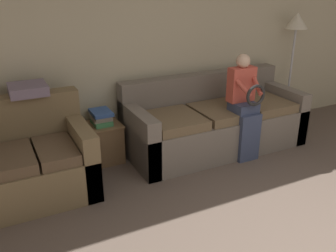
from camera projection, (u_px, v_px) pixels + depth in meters
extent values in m
cube|color=#BCB293|center=(173.00, 44.00, 4.70)|extent=(7.88, 0.06, 2.55)
cube|color=#70665B|center=(215.00, 131.00, 4.76)|extent=(2.26, 0.92, 0.47)
cube|color=#70665B|center=(202.00, 90.00, 4.89)|extent=(2.26, 0.20, 0.44)
cube|color=#70665B|center=(138.00, 138.00, 4.29)|extent=(0.16, 0.92, 0.69)
cube|color=#70665B|center=(279.00, 110.00, 5.16)|extent=(0.16, 0.92, 0.69)
cube|color=brown|center=(174.00, 121.00, 4.30)|extent=(0.61, 0.68, 0.11)
cube|color=brown|center=(221.00, 112.00, 4.57)|extent=(0.61, 0.68, 0.11)
cube|color=brown|center=(262.00, 104.00, 4.84)|extent=(0.61, 0.68, 0.11)
cube|color=brown|center=(17.00, 179.00, 3.68)|extent=(1.48, 0.89, 0.43)
cube|color=brown|center=(6.00, 122.00, 3.79)|extent=(1.48, 0.20, 0.53)
cube|color=brown|center=(82.00, 154.00, 3.91)|extent=(0.16, 0.89, 0.69)
cube|color=brown|center=(14.00, 159.00, 3.50)|extent=(0.36, 0.65, 0.11)
cube|color=brown|center=(56.00, 151.00, 3.66)|extent=(0.36, 0.65, 0.11)
cube|color=#384260|center=(248.00, 138.00, 4.43)|extent=(0.28, 0.10, 0.58)
cube|color=#384260|center=(243.00, 107.00, 4.42)|extent=(0.28, 0.28, 0.11)
cube|color=#C64C3D|center=(241.00, 84.00, 4.38)|extent=(0.32, 0.14, 0.41)
sphere|color=#DBB293|center=(243.00, 61.00, 4.27)|extent=(0.16, 0.16, 0.16)
torus|color=black|center=(256.00, 95.00, 4.18)|extent=(0.25, 0.04, 0.25)
cylinder|color=#C64C3D|center=(241.00, 86.00, 4.21)|extent=(0.12, 0.31, 0.23)
cylinder|color=#C64C3D|center=(256.00, 83.00, 4.30)|extent=(0.12, 0.31, 0.23)
cube|color=brown|center=(103.00, 142.00, 4.44)|extent=(0.40, 0.39, 0.47)
cube|color=brown|center=(102.00, 125.00, 4.35)|extent=(0.42, 0.41, 0.02)
cube|color=#3D8451|center=(102.00, 122.00, 4.34)|extent=(0.20, 0.26, 0.06)
cube|color=gray|center=(101.00, 118.00, 4.32)|extent=(0.21, 0.23, 0.03)
cube|color=gray|center=(101.00, 115.00, 4.31)|extent=(0.19, 0.29, 0.03)
cube|color=#33569E|center=(101.00, 113.00, 4.29)|extent=(0.22, 0.30, 0.04)
cylinder|color=#2D2B28|center=(284.00, 121.00, 5.68)|extent=(0.26, 0.26, 0.02)
cylinder|color=#B7B7BC|center=(290.00, 77.00, 5.42)|extent=(0.03, 0.03, 1.37)
cone|color=beige|center=(297.00, 20.00, 5.12)|extent=(0.31, 0.31, 0.21)
cube|color=slate|center=(28.00, 89.00, 3.77)|extent=(0.37, 0.37, 0.10)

